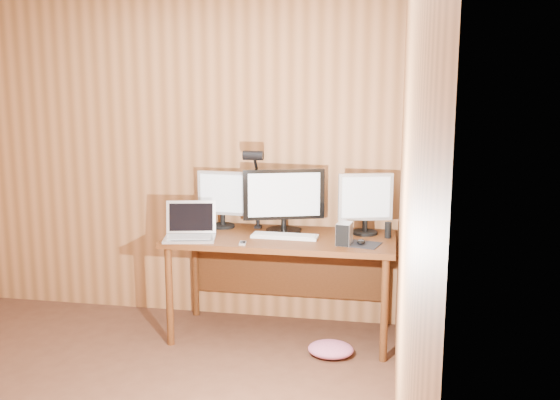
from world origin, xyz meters
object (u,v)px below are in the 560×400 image
(monitor_right, at_px, (365,202))
(mouse, at_px, (361,241))
(desk_lamp, at_px, (255,178))
(laptop, at_px, (190,229))
(keyboard, at_px, (285,236))
(hard_drive, at_px, (344,234))
(monitor_left, at_px, (222,197))
(phone, at_px, (243,243))
(desk, at_px, (283,250))
(monitor_center, at_px, (284,199))
(speaker, at_px, (388,230))

(monitor_right, bearing_deg, mouse, -107.00)
(desk_lamp, bearing_deg, laptop, -134.21)
(keyboard, xyz_separation_m, hard_drive, (0.42, -0.11, 0.06))
(monitor_left, height_order, phone, monitor_left)
(desk, relative_size, laptop, 4.02)
(monitor_center, relative_size, speaker, 5.12)
(monitor_left, height_order, speaker, monitor_left)
(desk, relative_size, monitor_right, 3.64)
(monitor_left, height_order, desk_lamp, desk_lamp)
(desk, xyz_separation_m, monitor_left, (-0.48, 0.12, 0.35))
(monitor_center, relative_size, monitor_right, 1.31)
(speaker, bearing_deg, monitor_right, 151.69)
(desk, height_order, monitor_right, monitor_right)
(mouse, bearing_deg, phone, -148.40)
(monitor_right, bearing_deg, speaker, -43.52)
(laptop, height_order, speaker, laptop)
(keyboard, bearing_deg, hard_drive, -13.18)
(keyboard, xyz_separation_m, phone, (-0.25, -0.22, -0.01))
(hard_drive, height_order, phone, hard_drive)
(desk, xyz_separation_m, mouse, (0.57, -0.20, 0.14))
(laptop, distance_m, mouse, 1.19)
(keyboard, height_order, mouse, mouse)
(hard_drive, distance_m, phone, 0.69)
(desk, distance_m, speaker, 0.77)
(keyboard, distance_m, hard_drive, 0.44)
(laptop, bearing_deg, monitor_center, 13.26)
(desk, xyz_separation_m, monitor_right, (0.58, 0.10, 0.36))
(keyboard, relative_size, hard_drive, 3.16)
(phone, bearing_deg, desk, 47.78)
(speaker, bearing_deg, mouse, -128.98)
(monitor_center, distance_m, monitor_left, 0.48)
(speaker, xyz_separation_m, desk_lamp, (-0.96, 0.05, 0.34))
(phone, bearing_deg, speaker, 10.76)
(speaker, distance_m, desk_lamp, 1.02)
(monitor_center, distance_m, hard_drive, 0.56)
(laptop, height_order, phone, laptop)
(desk, xyz_separation_m, laptop, (-0.62, -0.24, 0.18))
(hard_drive, relative_size, speaker, 1.33)
(mouse, distance_m, hard_drive, 0.13)
(keyboard, bearing_deg, mouse, -8.35)
(hard_drive, bearing_deg, monitor_right, 76.99)
(laptop, relative_size, speaker, 3.55)
(keyboard, distance_m, desk_lamp, 0.49)
(hard_drive, height_order, speaker, hard_drive)
(desk, relative_size, monitor_left, 3.77)
(monitor_right, xyz_separation_m, hard_drive, (-0.12, -0.32, -0.16))
(monitor_left, relative_size, desk_lamp, 0.67)
(keyboard, relative_size, phone, 4.95)
(monitor_right, distance_m, laptop, 1.25)
(keyboard, xyz_separation_m, desk_lamp, (-0.25, 0.18, 0.38))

